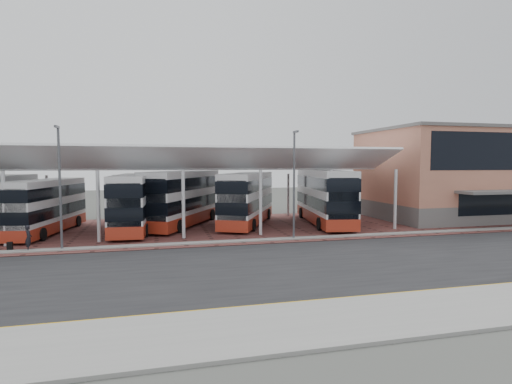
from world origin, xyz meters
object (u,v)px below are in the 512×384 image
at_px(bus_2, 134,203).
at_px(bus_4, 248,199).
at_px(bus_3, 183,198).
at_px(pedestrian, 28,238).
at_px(bus_1, 46,207).
at_px(bus_5, 324,197).
at_px(terminal, 458,173).

height_order(bus_2, bus_4, bus_4).
relative_size(bus_3, pedestrian, 7.20).
height_order(bus_2, bus_3, bus_3).
height_order(bus_3, pedestrian, bus_3).
xyz_separation_m(bus_1, bus_5, (23.94, -0.60, 0.33)).
xyz_separation_m(bus_1, bus_3, (11.01, 1.47, 0.31)).
bearing_deg(bus_1, bus_4, 12.81).
bearing_deg(bus_1, pedestrian, -74.15).
xyz_separation_m(terminal, bus_1, (-39.63, -0.49, -2.45)).
distance_m(bus_2, bus_5, 17.13).
bearing_deg(bus_2, bus_5, 2.48).
bearing_deg(terminal, bus_4, 179.62).
distance_m(terminal, bus_1, 39.71).
relative_size(bus_3, bus_5, 0.96).
relative_size(terminal, bus_2, 1.59).
height_order(bus_3, bus_4, bus_3).
bearing_deg(pedestrian, bus_5, -92.80).
bearing_deg(bus_4, pedestrian, -129.20).
bearing_deg(bus_3, bus_4, 19.27).
distance_m(terminal, bus_5, 15.87).
bearing_deg(bus_5, pedestrian, -155.45).
bearing_deg(bus_2, terminal, 5.04).
bearing_deg(bus_3, bus_1, -144.97).
relative_size(bus_1, bus_4, 0.93).
height_order(terminal, bus_2, terminal).
distance_m(bus_2, bus_4, 10.06).
distance_m(bus_1, pedestrian, 7.17).
bearing_deg(bus_2, bus_4, 8.51).
height_order(terminal, pedestrian, terminal).
relative_size(bus_2, bus_5, 0.93).
bearing_deg(bus_5, terminal, 13.07).
bearing_deg(bus_3, terminal, 25.45).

